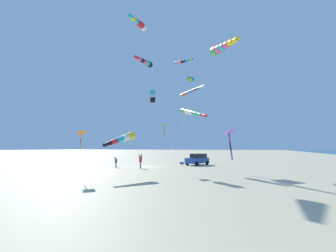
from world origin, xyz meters
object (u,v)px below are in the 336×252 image
parked_car (198,159)px  person_adult_flyer (140,160)px  kite_delta_red_high_left (82,133)px  kite_box_yellow_midlevel (153,96)px  kite_windsock_purple_drifting (190,112)px  kite_windsock_teal_far_right (139,24)px  kite_delta_white_trailing (229,133)px  kite_windsock_rainbow_low_near (123,138)px  kite_windsock_striped_overhead (181,62)px  person_child_green_jacket (116,162)px  kite_delta_long_streamer_right (164,125)px  kite_windsock_checkered_midright (145,62)px  kite_windsock_blue_topmost (188,93)px  kite_windsock_orange_high_right (222,47)px  kite_windsock_magenta_far_left (191,79)px  cooler_box (182,163)px

parked_car → person_adult_flyer: person_adult_flyer is taller
person_adult_flyer → kite_delta_red_high_left: (-0.06, 11.20, 3.10)m
kite_box_yellow_midlevel → kite_delta_red_high_left: size_ratio=0.82×
kite_windsock_purple_drifting → kite_windsock_teal_far_right: size_ratio=0.45×
kite_box_yellow_midlevel → kite_delta_white_trailing: bearing=169.2°
kite_windsock_rainbow_low_near → kite_windsock_striped_overhead: 14.27m
person_child_green_jacket → kite_delta_long_streamer_right: size_ratio=0.14×
kite_delta_white_trailing → kite_delta_red_high_left: size_ratio=0.90×
kite_delta_long_streamer_right → kite_delta_red_high_left: bearing=64.4°
kite_delta_long_streamer_right → kite_windsock_checkered_midright: bearing=-31.8°
kite_delta_long_streamer_right → kite_windsock_blue_topmost: bearing=-120.1°
kite_windsock_teal_far_right → kite_windsock_blue_topmost: (-4.77, -5.11, -8.21)m
person_child_green_jacket → kite_delta_red_high_left: size_ratio=0.11×
kite_windsock_orange_high_right → kite_windsock_magenta_far_left: bearing=-63.3°
person_child_green_jacket → kite_windsock_checkered_midright: bearing=-176.3°
kite_delta_white_trailing → parked_car: bearing=-58.1°
parked_car → kite_box_yellow_midlevel: size_ratio=0.43×
person_adult_flyer → kite_windsock_rainbow_low_near: (-2.51, 8.01, 2.67)m
kite_delta_red_high_left → kite_windsock_teal_far_right: kite_windsock_teal_far_right is taller
kite_windsock_purple_drifting → kite_windsock_striped_overhead: 7.11m
kite_delta_long_streamer_right → kite_windsock_striped_overhead: 9.47m
kite_delta_red_high_left → kite_windsock_magenta_far_left: 20.62m
kite_box_yellow_midlevel → kite_windsock_magenta_far_left: 7.84m
cooler_box → kite_windsock_blue_topmost: kite_windsock_blue_topmost is taller
kite_windsock_striped_overhead → kite_windsock_rainbow_low_near: bearing=70.0°
person_child_green_jacket → kite_windsock_magenta_far_left: kite_windsock_magenta_far_left is taller
kite_box_yellow_midlevel → kite_windsock_purple_drifting: (-5.34, -0.40, -2.52)m
kite_windsock_orange_high_right → kite_windsock_striped_overhead: bearing=-51.7°
kite_windsock_purple_drifting → kite_windsock_striped_overhead: size_ratio=0.56×
kite_windsock_purple_drifting → kite_windsock_magenta_far_left: size_ratio=0.58×
kite_windsock_purple_drifting → person_adult_flyer: bearing=7.9°
kite_windsock_striped_overhead → kite_windsock_blue_topmost: 4.31m
kite_windsock_orange_high_right → kite_windsock_purple_drifting: bearing=-57.3°
person_child_green_jacket → kite_delta_red_high_left: bearing=110.3°
kite_box_yellow_midlevel → kite_windsock_teal_far_right: bearing=92.1°
kite_windsock_striped_overhead → kite_windsock_orange_high_right: bearing=128.3°
kite_windsock_rainbow_low_near → kite_windsock_teal_far_right: (0.82, -4.32, 14.77)m
kite_windsock_striped_overhead → kite_delta_white_trailing: bearing=160.5°
person_child_green_jacket → kite_delta_long_streamer_right: (-8.53, 2.22, 4.80)m
kite_windsock_teal_far_right → kite_windsock_rainbow_low_near: bearing=100.7°
kite_windsock_striped_overhead → kite_windsock_teal_far_right: 7.24m
person_child_green_jacket → kite_windsock_blue_topmost: (-10.58, -1.32, 9.52)m
kite_windsock_striped_overhead → kite_delta_red_high_left: 16.82m
kite_windsock_checkered_midright → kite_windsock_blue_topmost: size_ratio=1.46×
kite_windsock_purple_drifting → kite_delta_long_streamer_right: bearing=51.2°
kite_windsock_checkered_midright → kite_delta_red_high_left: size_ratio=1.18×
kite_delta_long_streamer_right → kite_windsock_magenta_far_left: (-1.02, -8.40, 8.11)m
parked_car → kite_windsock_teal_far_right: kite_windsock_teal_far_right is taller
kite_windsock_striped_overhead → kite_windsock_teal_far_right: kite_windsock_teal_far_right is taller
kite_delta_long_streamer_right → kite_windsock_blue_topmost: 6.25m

